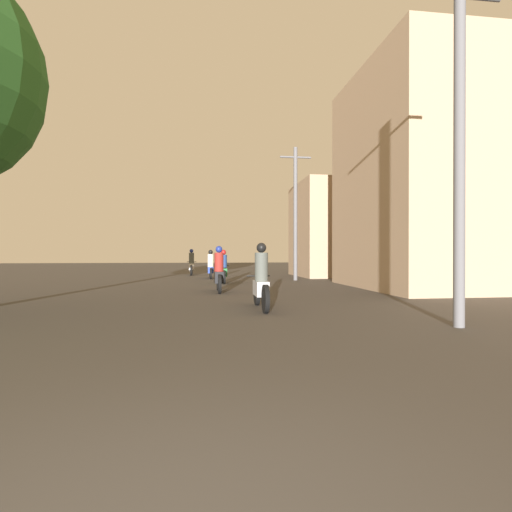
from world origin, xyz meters
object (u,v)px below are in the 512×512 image
Objects in this scene: motorcycle_blue at (211,267)px; motorcycle_black at (219,274)px; motorcycle_white at (191,265)px; building_right_far at (338,230)px; motorcycle_green at (223,270)px; utility_pole_far at (295,211)px; utility_pole_near at (459,139)px; motorcycle_silver at (261,283)px; building_right_near at (433,179)px.

motorcycle_black is at bearing -91.74° from motorcycle_blue.
motorcycle_blue is 3.88m from motorcycle_white.
building_right_far reaches higher than motorcycle_white.
motorcycle_white reaches higher than motorcycle_green.
motorcycle_green is 4.95m from utility_pole_far.
motorcycle_black reaches higher than motorcycle_green.
building_right_far is 17.05m from utility_pole_near.
motorcycle_blue is 16.03m from utility_pole_near.
building_right_far is (7.21, 4.97, 2.19)m from motorcycle_green.
building_right_near reaches higher than motorcycle_silver.
utility_pole_far reaches higher than motorcycle_blue.
building_right_near is at bearing -49.32° from utility_pole_far.
utility_pole_near is 0.97× the size of utility_pole_far.
motorcycle_silver is at bearing -92.75° from motorcycle_green.
motorcycle_blue is 11.83m from building_right_near.
motorcycle_silver is 0.31× the size of utility_pole_far.
motorcycle_blue is 0.29× the size of utility_pole_far.
utility_pole_near is 13.10m from utility_pole_far.
motorcycle_white reaches higher than motorcycle_blue.
motorcycle_silver is at bearing -107.81° from utility_pole_far.
motorcycle_green is 3.55m from motorcycle_blue.
building_right_near is 9.19m from utility_pole_near.
motorcycle_black reaches higher than motorcycle_silver.
utility_pole_far is (3.74, 1.40, 2.93)m from motorcycle_green.
motorcycle_white is 0.36× the size of building_right_far.
motorcycle_green is at bearing 92.14° from motorcycle_silver.
motorcycle_white is at bearing 105.79° from utility_pole_near.
building_right_near is at bearing 33.01° from motorcycle_silver.
utility_pole_far is at bearing 14.89° from motorcycle_green.
motorcycle_green is 0.34× the size of building_right_far.
motorcycle_silver is at bearing -84.84° from motorcycle_white.
building_right_far reaches higher than motorcycle_blue.
utility_pole_near is at bearing -77.20° from motorcycle_blue.
building_right_far is 0.83× the size of utility_pole_far.
motorcycle_silver is at bearing -146.19° from building_right_near.
building_right_far reaches higher than motorcycle_black.
motorcycle_silver is at bearing -85.49° from motorcycle_black.
utility_pole_near reaches higher than motorcycle_white.
motorcycle_green is at bearing -145.45° from building_right_far.
utility_pole_near reaches higher than motorcycle_silver.
utility_pole_near reaches higher than motorcycle_green.
motorcycle_black is 0.99× the size of motorcycle_green.
building_right_near is (8.50, 0.61, 3.67)m from motorcycle_black.
motorcycle_black is at bearing -86.04° from motorcycle_white.
building_right_near is 8.83m from building_right_far.
motorcycle_white is (-1.65, 7.22, 0.04)m from motorcycle_green.
motorcycle_green is 9.65m from building_right_near.
motorcycle_blue is at bearing 140.17° from building_right_near.
motorcycle_black is 0.94× the size of motorcycle_white.
motorcycle_blue is at bearing 93.70° from motorcycle_silver.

